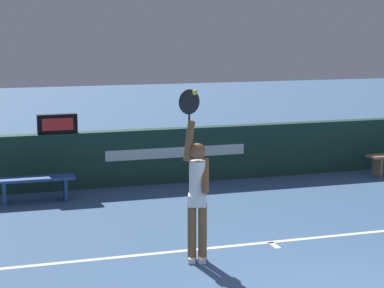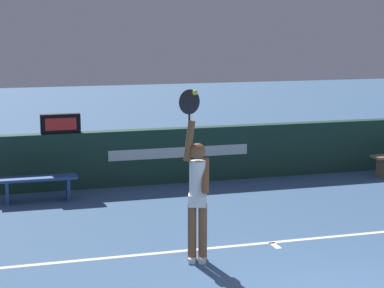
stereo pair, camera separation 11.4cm
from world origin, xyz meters
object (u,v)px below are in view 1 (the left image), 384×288
speed_display (57,124)px  tennis_ball (195,92)px  courtside_bench_far (35,183)px  tennis_player (197,192)px

speed_display → tennis_ball: (1.34, -4.83, 1.04)m
speed_display → courtside_bench_far: bearing=-122.7°
tennis_player → courtside_bench_far: size_ratio=1.65×
speed_display → courtside_bench_far: (-0.53, -0.82, -0.97)m
speed_display → tennis_player: size_ratio=0.32×
speed_display → tennis_player: (1.38, -4.77, -0.33)m
speed_display → tennis_ball: size_ratio=11.12×
tennis_ball → courtside_bench_far: bearing=115.0°
tennis_player → courtside_bench_far: bearing=115.8°
tennis_player → tennis_ball: tennis_player is taller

